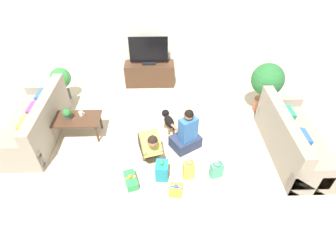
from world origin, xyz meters
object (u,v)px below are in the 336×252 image
object	(u,v)px
dog	(168,120)
gift_box_c	(162,170)
mug	(81,114)
person_kneeling	(150,144)
sofa_left	(37,124)
potted_plant_corner_left	(61,80)
gift_box_a	(176,190)
tv_console	(150,74)
gift_box_b	(131,180)
coffee_table	(75,120)
gift_bag_b	(189,170)
potted_plant_corner_right	(267,82)
tv	(149,52)
gift_bag_a	(216,170)
tabletop_plant	(67,113)
sofa_right	(292,140)
person_sitting	(186,135)

from	to	relation	value
dog	gift_box_c	xyz separation A→B (m)	(-0.14, -1.26, -0.08)
mug	person_kneeling	bearing A→B (deg)	-28.14
sofa_left	person_kneeling	size ratio (longest dim) A/B	2.51
potted_plant_corner_left	mug	bearing A→B (deg)	-59.62
person_kneeling	sofa_left	bearing A→B (deg)	148.41
sofa_left	gift_box_a	world-z (taller)	sofa_left
tv_console	gift_box_b	xyz separation A→B (m)	(-0.24, -3.19, -0.21)
coffee_table	gift_bag_b	bearing A→B (deg)	-28.36
potted_plant_corner_right	gift_bag_b	world-z (taller)	potted_plant_corner_right
dog	gift_box_a	size ratio (longest dim) A/B	2.35
tv	gift_bag_a	size ratio (longest dim) A/B	2.95
potted_plant_corner_left	gift_bag_a	xyz separation A→B (m)	(3.24, -2.47, -0.36)
gift_bag_b	gift_bag_a	bearing A→B (deg)	2.93
sofa_left	potted_plant_corner_right	size ratio (longest dim) A/B	1.74
gift_bag_b	tabletop_plant	xyz separation A→B (m)	(-2.25, 1.14, 0.37)
tv_console	gift_box_a	world-z (taller)	tv_console
potted_plant_corner_left	gift_box_c	world-z (taller)	potted_plant_corner_left
gift_box_b	tabletop_plant	distance (m)	1.84
mug	gift_box_c	bearing A→B (deg)	-37.55
sofa_right	gift_box_c	xyz separation A→B (m)	(-2.40, -0.54, -0.14)
tv	person_kneeling	distance (m)	2.65
sofa_right	person_sitting	size ratio (longest dim) A/B	2.16
coffee_table	person_sitting	world-z (taller)	person_sitting
coffee_table	gift_bag_b	distance (m)	2.43
coffee_table	sofa_left	bearing A→B (deg)	179.58
gift_bag_b	potted_plant_corner_right	bearing A→B (deg)	46.63
coffee_table	gift_bag_a	bearing A→B (deg)	-23.33
gift_box_c	mug	xyz separation A→B (m)	(-1.57, 1.21, 0.32)
dog	tabletop_plant	distance (m)	1.97
tv_console	person_kneeling	distance (m)	2.59
dog	mug	bearing A→B (deg)	-16.87
gift_bag_b	gift_box_a	bearing A→B (deg)	-126.63
coffee_table	potted_plant_corner_left	distance (m)	1.49
gift_box_a	gift_box_c	distance (m)	0.41
tabletop_plant	sofa_right	bearing A→B (deg)	-7.77
dog	gift_bag_a	size ratio (longest dim) A/B	1.81
gift_box_b	potted_plant_corner_left	bearing A→B (deg)	124.53
tv_console	gift_box_c	bearing A→B (deg)	-84.70
dog	gift_bag_b	distance (m)	1.33
potted_plant_corner_right	gift_box_a	distance (m)	3.08
person_sitting	mug	xyz separation A→B (m)	(-2.04, 0.49, 0.16)
potted_plant_corner_right	sofa_left	bearing A→B (deg)	-170.93
potted_plant_corner_left	person_sitting	bearing A→B (deg)	-32.17
tv_console	sofa_right	bearing A→B (deg)	-43.24
tv	gift_bag_a	distance (m)	3.38
sofa_left	gift_box_b	distance (m)	2.31
coffee_table	tv_console	xyz separation A→B (m)	(1.40, 1.95, -0.10)
tv	tv_console	bearing A→B (deg)	0.00
coffee_table	mug	bearing A→B (deg)	36.30
sofa_left	tv_console	world-z (taller)	sofa_left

